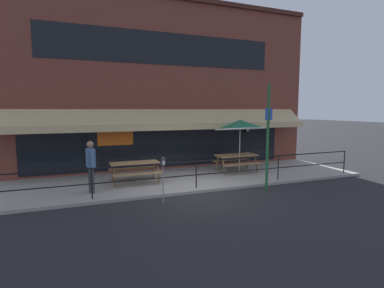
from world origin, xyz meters
name	(u,v)px	position (x,y,z in m)	size (l,w,h in m)	color
ground_plane	(200,193)	(0.00, 0.00, 0.00)	(120.00, 120.00, 0.00)	#232326
patio_deck	(180,179)	(0.00, 2.00, 0.05)	(15.00, 4.00, 0.10)	#9E998E
restaurant_building	(164,86)	(0.00, 4.23, 3.90)	(15.00, 1.60, 7.86)	brown
patio_railing	(196,169)	(0.00, 0.30, 0.80)	(13.84, 0.04, 0.97)	black
picnic_table_left	(135,167)	(-1.82, 1.90, 0.71)	(1.80, 1.42, 0.76)	#997047
picnic_table_centre	(237,158)	(2.71, 2.23, 0.71)	(1.80, 1.42, 0.76)	#997047
patio_umbrella_centre	(240,125)	(2.71, 1.98, 2.18)	(2.14, 2.14, 2.40)	#B7B2A8
pedestrian_walking	(91,164)	(-3.42, 1.06, 1.06)	(0.29, 0.62, 1.71)	#333338
parking_meter_near	(163,166)	(-1.45, -0.61, 1.15)	(0.15, 0.16, 1.42)	gray
street_sign_pole	(268,136)	(2.39, -0.45, 1.91)	(0.28, 0.09, 3.71)	#1E6033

